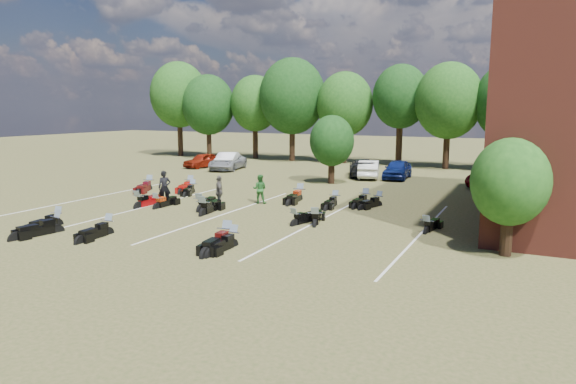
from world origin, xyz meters
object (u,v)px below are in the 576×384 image
Objects in this scene: car_0 at (203,160)px; car_4 at (397,169)px; person_black at (165,188)px; motorcycle_14 at (149,190)px; person_green at (260,189)px; motorcycle_3 at (108,234)px; person_grey at (219,192)px; motorcycle_0 at (58,225)px; motorcycle_7 at (139,208)px.

car_4 reaches higher than car_0.
person_black reaches higher than motorcycle_14.
motorcycle_3 is (-2.37, -9.32, -0.84)m from person_green.
person_green is at bearing -26.16° from motorcycle_14.
motorcycle_3 is 12.32m from motorcycle_14.
person_grey is 0.81× the size of motorcycle_0.
car_4 is 24.12m from motorcycle_3.
car_0 is 2.03× the size of person_black.
motorcycle_0 is at bearing -138.34° from person_black.
person_black reaches higher than motorcycle_3.
person_green is at bearing -30.22° from car_0.
person_black is 1.92m from motorcycle_7.
person_black is at bearing 12.91° from person_green.
motorcycle_14 is (-4.29, 3.62, -0.96)m from person_black.
motorcycle_3 is (-6.90, -23.10, -0.73)m from car_4.
car_0 is at bearing 178.07° from car_4.
motorcycle_7 is at bearing -149.41° from person_black.
car_4 reaches higher than motorcycle_14.
car_4 reaches higher than motorcycle_3.
car_4 is 1.72× the size of motorcycle_14.
car_4 is at bearing 21.07° from person_black.
person_black is at bearing -109.59° from motorcycle_7.
motorcycle_0 is at bearing 171.87° from motorcycle_3.
motorcycle_14 is (-13.56, -12.74, -0.73)m from car_4.
motorcycle_14 reaches higher than motorcycle_3.
motorcycle_0 is at bearing 104.61° from person_grey.
person_black reaches higher than motorcycle_7.
motorcycle_0 is at bearing -56.25° from car_0.
car_0 is 18.32m from person_black.
car_4 is 18.81m from person_black.
person_green is 10.77m from motorcycle_0.
motorcycle_0 is 0.90× the size of motorcycle_7.
car_4 is 1.94× the size of motorcycle_0.
motorcycle_7 is at bearing -73.85° from motorcycle_14.
motorcycle_3 is 0.91× the size of motorcycle_7.
person_grey is 0.74× the size of motorcycle_7.
person_green is at bearing -141.71° from motorcycle_7.
car_0 is 23.88m from motorcycle_0.
motorcycle_14 is at bearing 118.93° from motorcycle_3.
motorcycle_7 is (-4.10, -1.80, -0.90)m from person_grey.
person_black is at bearing 105.60° from motorcycle_3.
motorcycle_14 is (-9.03, 1.05, -0.84)m from person_green.
person_grey is 0.81× the size of motorcycle_3.
person_black is 0.86× the size of motorcycle_3.
person_black is at bearing 52.61° from person_grey.
person_green is 0.75× the size of motorcycle_3.
person_black is 0.86× the size of motorcycle_0.
car_4 is (17.99, 0.25, 0.07)m from car_0.
motorcycle_7 is at bearing -50.29° from car_0.
person_black is 3.54m from person_grey.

